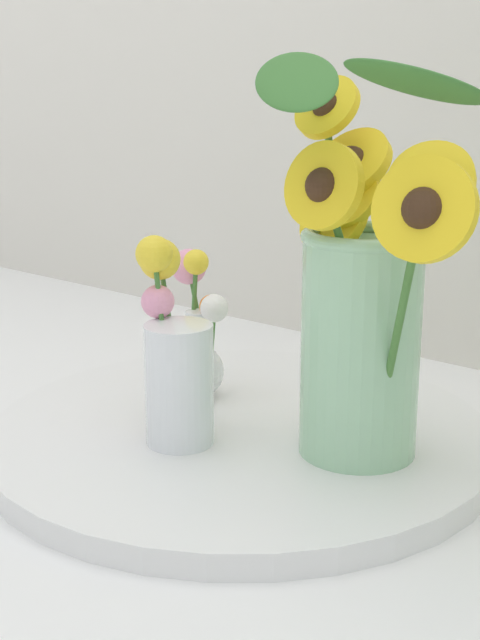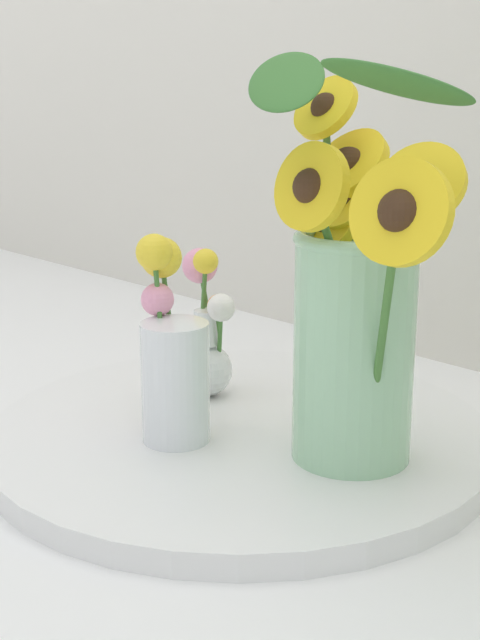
{
  "view_description": "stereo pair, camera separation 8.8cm",
  "coord_description": "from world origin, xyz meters",
  "px_view_note": "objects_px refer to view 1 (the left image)",
  "views": [
    {
      "loc": [
        0.56,
        -0.56,
        0.37
      ],
      "look_at": [
        0.02,
        0.1,
        0.14
      ],
      "focal_mm": 50.0,
      "sensor_mm": 36.0,
      "label": 1
    },
    {
      "loc": [
        0.62,
        -0.5,
        0.37
      ],
      "look_at": [
        0.02,
        0.1,
        0.14
      ],
      "focal_mm": 50.0,
      "sensor_mm": 36.0,
      "label": 2
    }
  ],
  "objects_px": {
    "mason_jar_sunflowers": "(360,304)",
    "vase_bulb_right": "(198,335)",
    "serving_tray": "(240,436)",
    "vase_small_center": "(177,358)"
  },
  "relations": [
    {
      "from": "mason_jar_sunflowers",
      "to": "vase_bulb_right",
      "type": "xyz_separation_m",
      "value": [
        -0.22,
        0.03,
        -0.08
      ]
    },
    {
      "from": "serving_tray",
      "to": "mason_jar_sunflowers",
      "type": "bearing_deg",
      "value": 6.33
    },
    {
      "from": "mason_jar_sunflowers",
      "to": "vase_bulb_right",
      "type": "height_order",
      "value": "mason_jar_sunflowers"
    },
    {
      "from": "vase_bulb_right",
      "to": "mason_jar_sunflowers",
      "type": "bearing_deg",
      "value": -6.57
    },
    {
      "from": "vase_bulb_right",
      "to": "serving_tray",
      "type": "bearing_deg",
      "value": -23.35
    },
    {
      "from": "vase_small_center",
      "to": "mason_jar_sunflowers",
      "type": "bearing_deg",
      "value": 28.09
    },
    {
      "from": "vase_small_center",
      "to": "vase_bulb_right",
      "type": "height_order",
      "value": "vase_small_center"
    },
    {
      "from": "mason_jar_sunflowers",
      "to": "vase_bulb_right",
      "type": "distance_m",
      "value": 0.24
    },
    {
      "from": "vase_small_center",
      "to": "vase_bulb_right",
      "type": "relative_size",
      "value": 1.21
    },
    {
      "from": "serving_tray",
      "to": "vase_bulb_right",
      "type": "relative_size",
      "value": 3.13
    }
  ]
}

